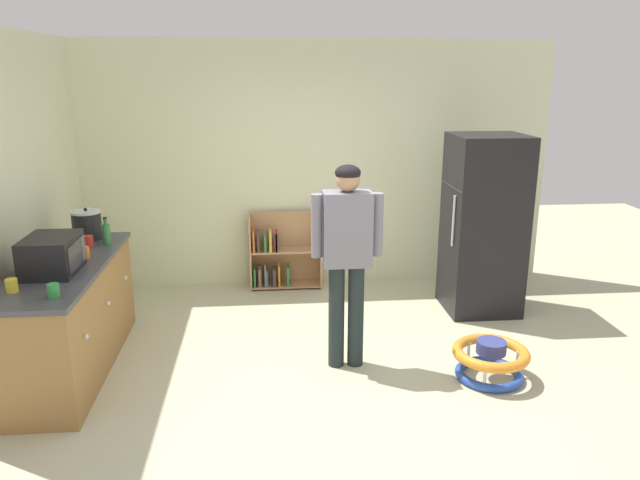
{
  "coord_description": "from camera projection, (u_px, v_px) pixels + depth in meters",
  "views": [
    {
      "loc": [
        -0.6,
        -4.35,
        2.38
      ],
      "look_at": [
        -0.16,
        0.44,
        1.02
      ],
      "focal_mm": 33.91,
      "sensor_mm": 36.0,
      "label": 1
    }
  ],
  "objects": [
    {
      "name": "ground_plane",
      "position": [
        344.0,
        376.0,
        4.87
      ],
      "size": [
        12.0,
        12.0,
        0.0
      ],
      "primitive_type": "plane",
      "color": "#BFBE99",
      "rests_on": "ground"
    },
    {
      "name": "back_wall",
      "position": [
        318.0,
        165.0,
        6.73
      ],
      "size": [
        5.2,
        0.06,
        2.7
      ],
      "primitive_type": "cube",
      "color": "beige",
      "rests_on": "ground"
    },
    {
      "name": "left_side_wall",
      "position": [
        21.0,
        197.0,
        5.04
      ],
      "size": [
        0.06,
        2.99,
        2.7
      ],
      "primitive_type": "cube",
      "color": "beige",
      "rests_on": "ground"
    },
    {
      "name": "kitchen_counter",
      "position": [
        69.0,
        317.0,
        4.87
      ],
      "size": [
        0.65,
        1.94,
        0.9
      ],
      "color": "olive",
      "rests_on": "ground"
    },
    {
      "name": "refrigerator",
      "position": [
        484.0,
        225.0,
        6.01
      ],
      "size": [
        0.73,
        0.68,
        1.78
      ],
      "color": "black",
      "rests_on": "ground"
    },
    {
      "name": "bookshelf",
      "position": [
        281.0,
        255.0,
        6.78
      ],
      "size": [
        0.8,
        0.28,
        0.85
      ],
      "color": "tan",
      "rests_on": "ground"
    },
    {
      "name": "standing_person",
      "position": [
        347.0,
        249.0,
        4.78
      ],
      "size": [
        0.57,
        0.22,
        1.68
      ],
      "color": "#202A2A",
      "rests_on": "ground"
    },
    {
      "name": "baby_walker",
      "position": [
        490.0,
        360.0,
        4.79
      ],
      "size": [
        0.6,
        0.6,
        0.32
      ],
      "color": "#294FB5",
      "rests_on": "ground"
    },
    {
      "name": "microwave",
      "position": [
        52.0,
        255.0,
        4.52
      ],
      "size": [
        0.37,
        0.48,
        0.28
      ],
      "color": "black",
      "rests_on": "kitchen_counter"
    },
    {
      "name": "crock_pot",
      "position": [
        87.0,
        225.0,
        5.43
      ],
      "size": [
        0.26,
        0.26,
        0.29
      ],
      "color": "black",
      "rests_on": "kitchen_counter"
    },
    {
      "name": "banana_bunch",
      "position": [
        65.0,
        245.0,
        5.17
      ],
      "size": [
        0.12,
        0.16,
        0.04
      ],
      "color": "yellow",
      "rests_on": "kitchen_counter"
    },
    {
      "name": "green_glass_bottle",
      "position": [
        106.0,
        233.0,
        5.27
      ],
      "size": [
        0.07,
        0.07,
        0.25
      ],
      "color": "#33753D",
      "rests_on": "kitchen_counter"
    },
    {
      "name": "yellow_cup",
      "position": [
        12.0,
        286.0,
        4.15
      ],
      "size": [
        0.08,
        0.08,
        0.09
      ],
      "primitive_type": "cylinder",
      "color": "yellow",
      "rests_on": "kitchen_counter"
    },
    {
      "name": "orange_cup",
      "position": [
        84.0,
        253.0,
        4.89
      ],
      "size": [
        0.08,
        0.08,
        0.09
      ],
      "primitive_type": "cylinder",
      "color": "orange",
      "rests_on": "kitchen_counter"
    },
    {
      "name": "red_cup",
      "position": [
        89.0,
        241.0,
        5.23
      ],
      "size": [
        0.08,
        0.08,
        0.09
      ],
      "primitive_type": "cylinder",
      "color": "red",
      "rests_on": "kitchen_counter"
    },
    {
      "name": "green_cup",
      "position": [
        53.0,
        291.0,
        4.05
      ],
      "size": [
        0.08,
        0.08,
        0.09
      ],
      "primitive_type": "cylinder",
      "color": "green",
      "rests_on": "kitchen_counter"
    },
    {
      "name": "white_cup",
      "position": [
        62.0,
        249.0,
        4.99
      ],
      "size": [
        0.08,
        0.08,
        0.09
      ],
      "primitive_type": "cylinder",
      "color": "white",
      "rests_on": "kitchen_counter"
    }
  ]
}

